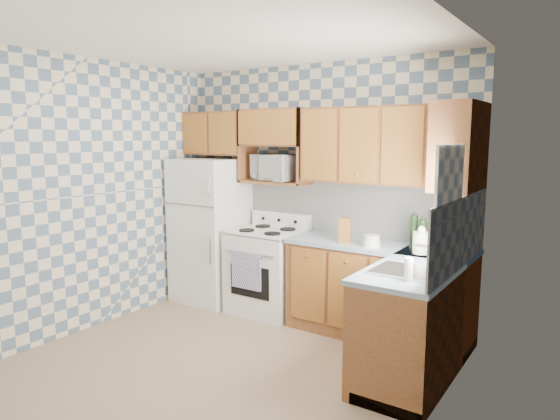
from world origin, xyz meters
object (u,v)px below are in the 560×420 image
object	(u,v)px
electric_kettle	(421,243)
microwave	(277,168)
stove_body	(267,272)
refrigerator	(211,230)

from	to	relation	value
electric_kettle	microwave	bearing A→B (deg)	169.40
stove_body	electric_kettle	xyz separation A→B (m)	(1.75, -0.15, 0.57)
refrigerator	microwave	world-z (taller)	microwave
refrigerator	stove_body	size ratio (longest dim) A/B	1.87
microwave	electric_kettle	distance (m)	1.87
stove_body	microwave	bearing A→B (deg)	88.88
microwave	stove_body	bearing A→B (deg)	-80.15
refrigerator	stove_body	bearing A→B (deg)	1.78
stove_body	microwave	xyz separation A→B (m)	(0.00, 0.18, 1.15)
refrigerator	electric_kettle	bearing A→B (deg)	-2.70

